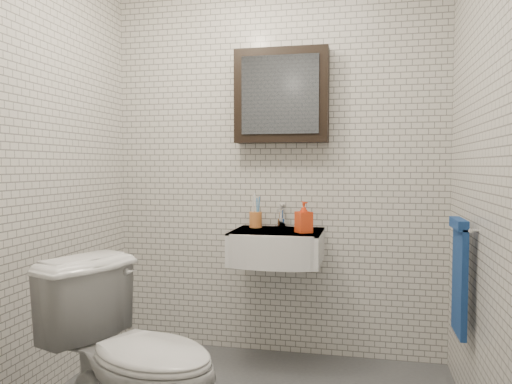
# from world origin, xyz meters

# --- Properties ---
(room_shell) EXTENTS (2.22, 2.02, 2.51)m
(room_shell) POSITION_xyz_m (0.00, 0.00, 1.47)
(room_shell) COLOR silver
(room_shell) RESTS_ON ground
(washbasin) EXTENTS (0.55, 0.50, 0.20)m
(washbasin) POSITION_xyz_m (0.05, 0.73, 0.76)
(washbasin) COLOR white
(washbasin) RESTS_ON room_shell
(faucet) EXTENTS (0.06, 0.20, 0.15)m
(faucet) POSITION_xyz_m (0.05, 0.93, 0.92)
(faucet) COLOR silver
(faucet) RESTS_ON washbasin
(mirror_cabinet) EXTENTS (0.60, 0.15, 0.60)m
(mirror_cabinet) POSITION_xyz_m (0.05, 0.93, 1.70)
(mirror_cabinet) COLOR black
(mirror_cabinet) RESTS_ON room_shell
(towel_rail) EXTENTS (0.09, 0.30, 0.58)m
(towel_rail) POSITION_xyz_m (1.04, 0.35, 0.72)
(towel_rail) COLOR silver
(towel_rail) RESTS_ON room_shell
(toothbrush_cup) EXTENTS (0.10, 0.10, 0.22)m
(toothbrush_cup) POSITION_xyz_m (-0.11, 0.90, 0.91)
(toothbrush_cup) COLOR #CE7233
(toothbrush_cup) RESTS_ON washbasin
(soap_bottle) EXTENTS (0.12, 0.12, 0.19)m
(soap_bottle) POSITION_xyz_m (0.22, 0.71, 0.94)
(soap_bottle) COLOR orange
(soap_bottle) RESTS_ON washbasin
(toilet) EXTENTS (0.93, 0.73, 0.83)m
(toilet) POSITION_xyz_m (-0.38, -0.32, 0.42)
(toilet) COLOR silver
(toilet) RESTS_ON ground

